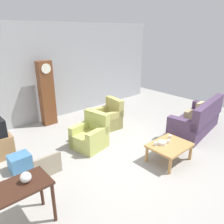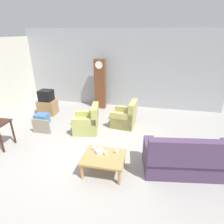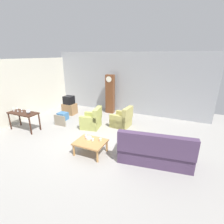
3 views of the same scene
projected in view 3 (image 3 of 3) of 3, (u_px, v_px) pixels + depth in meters
ground_plane at (95, 140)px, 6.24m from camera, size 10.40×10.40×0.00m
garage_door_wall at (127, 83)px, 8.82m from camera, size 8.40×0.16×3.20m
pegboard_wall_left at (20, 91)px, 7.73m from camera, size 0.12×6.40×2.88m
couch_floral at (155, 152)px, 4.87m from camera, size 2.20×1.17×1.04m
armchair_olive_near at (92, 121)px, 7.23m from camera, size 0.92×0.89×0.92m
armchair_olive_far at (122, 120)px, 7.35m from camera, size 0.87×0.84×0.92m
coffee_table_wood at (90, 143)px, 5.30m from camera, size 0.96×0.76×0.43m
console_table_dark at (23, 115)px, 6.91m from camera, size 1.30×0.56×0.77m
grandfather_clock at (110, 94)px, 8.89m from camera, size 0.44×0.30×2.07m
tv_stand_cabinet at (70, 109)px, 8.93m from camera, size 0.68×0.52×0.56m
tv_crt at (69, 100)px, 8.77m from camera, size 0.48×0.44×0.42m
framed_picture_leaning at (60, 121)px, 7.43m from camera, size 0.60×0.05×0.48m
storage_box_blue at (63, 116)px, 8.16m from camera, size 0.44×0.38×0.36m
glass_dome_cloche at (28, 112)px, 6.73m from camera, size 0.17×0.17×0.17m
cup_white_porcelain at (93, 140)px, 5.31m from camera, size 0.08×0.08×0.09m
cup_blue_rimmed at (86, 136)px, 5.54m from camera, size 0.08×0.08×0.08m
cup_cream_tall at (100, 140)px, 5.32m from camera, size 0.08×0.08×0.08m
bowl_white_stacked at (89, 138)px, 5.42m from camera, size 0.19×0.19×0.08m
wine_glass_tall at (13, 108)px, 7.00m from camera, size 0.06×0.06×0.21m
wine_glass_mid at (17, 108)px, 6.96m from camera, size 0.08×0.08×0.22m
wine_glass_short at (22, 109)px, 6.91m from camera, size 0.07×0.07×0.17m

